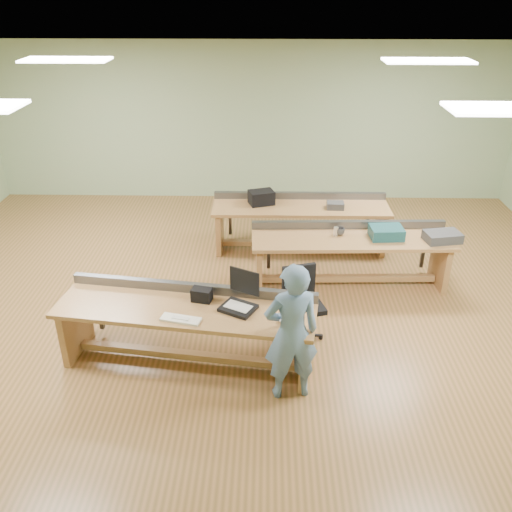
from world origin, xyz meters
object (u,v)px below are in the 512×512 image
Objects in this scene: mug at (340,231)px; drinks_can at (336,231)px; workbench_back at (300,217)px; workbench_mid at (350,249)px; parts_bin_teal at (386,232)px; camera_bag at (202,295)px; workbench_front at (187,320)px; task_chair at (302,314)px; parts_bin_grey at (442,237)px; person at (291,333)px; laptop_base at (238,308)px.

drinks_can reaches higher than mug.
mug is 0.06m from drinks_can.
workbench_back is 1.22m from drinks_can.
parts_bin_teal is (0.48, -0.01, 0.27)m from workbench_mid.
camera_bag is at bearing -134.49° from mug.
task_chair reaches higher than workbench_front.
parts_bin_teal reaches higher than drinks_can.
camera_bag is at bearing -140.09° from workbench_mid.
parts_bin_teal reaches higher than parts_bin_grey.
person reaches higher than laptop_base.
workbench_front is 1.05× the size of workbench_mid.
task_chair is (1.33, 0.50, -0.22)m from workbench_front.
workbench_back is (-0.66, 1.15, 0.00)m from workbench_mid.
workbench_mid is 0.30m from mug.
workbench_front and workbench_back have the same top height.
workbench_front is at bearing -115.87° from workbench_back.
parts_bin_grey reaches higher than workbench_mid.
workbench_front reaches higher than laptop_base.
workbench_front is 3.31m from workbench_back.
workbench_front is 1.06× the size of workbench_back.
workbench_front is 2.78m from workbench_mid.
task_chair is at bearing -110.99° from drinks_can.
workbench_back is at bearing 78.87° from camera_bag.
parts_bin_teal is at bearing 30.37° from task_chair.
camera_bag is (-0.42, 0.18, 0.06)m from laptop_base.
workbench_mid is 1.32m from workbench_back.
parts_bin_grey is at bearing -7.11° from workbench_mid.
mug is at bearing 20.38° from drinks_can.
workbench_front is at bearing -144.49° from parts_bin_teal.
workbench_mid is 12.74× the size of camera_bag.
drinks_can is at bearing -159.62° from mug.
task_chair reaches higher than workbench_back.
person is 11.46× the size of mug.
parts_bin_grey is 1.40m from mug.
task_chair reaches higher than camera_bag.
task_chair is (-0.75, -1.34, -0.21)m from workbench_mid.
task_chair is 1.87m from parts_bin_teal.
workbench_front is at bearing -176.53° from task_chair.
person is (-0.93, -2.38, 0.23)m from workbench_mid.
parts_bin_teal is 0.76m from parts_bin_grey.
laptop_base is 0.76× the size of parts_bin_grey.
laptop_base is 2.32m from drinks_can.
task_chair reaches higher than workbench_mid.
workbench_back is 3.15m from camera_bag.
parts_bin_teal reaches higher than workbench_mid.
workbench_back is 20.40× the size of mug.
drinks_can is (1.69, 1.76, -0.01)m from camera_bag.
camera_bag reaches higher than drinks_can.
person is 3.29× the size of parts_bin_grey.
drinks_can is at bearing 84.59° from laptop_base.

